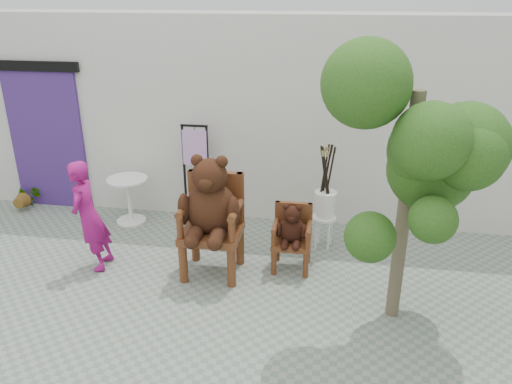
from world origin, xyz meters
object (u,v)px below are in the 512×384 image
tree (428,148)px  cafe_table (129,195)px  stool_bucket (325,204)px  chair_big (211,208)px  display_stand (197,186)px  person (89,216)px  chair_small (292,231)px

tree → cafe_table: bearing=154.7°
cafe_table → stool_bucket: bearing=-6.3°
chair_big → display_stand: bearing=112.5°
tree → person: bearing=172.5°
chair_big → display_stand: chair_big is taller
display_stand → stool_bucket: display_stand is taller
cafe_table → tree: tree is taller
chair_big → stool_bucket: (1.34, 0.89, -0.23)m
chair_big → tree: tree is taller
person → stool_bucket: stool_bucket is taller
chair_big → person: 1.55m
person → display_stand: display_stand is taller
chair_big → stool_bucket: size_ratio=1.06×
display_stand → stool_bucket: (1.92, -0.51, 0.06)m
display_stand → tree: (2.86, -2.01, 1.35)m
chair_small → cafe_table: (-2.55, 0.96, -0.08)m
cafe_table → display_stand: 1.04m
cafe_table → tree: size_ratio=0.24×
stool_bucket → tree: size_ratio=0.49×
display_stand → tree: bearing=-35.2°
chair_small → stool_bucket: size_ratio=0.61×
chair_big → person: bearing=-175.5°
chair_small → tree: bearing=-33.4°
person → stool_bucket: size_ratio=0.97×
person → cafe_table: person is taller
chair_big → cafe_table: (-1.59, 1.21, -0.43)m
chair_small → display_stand: bearing=143.4°
person → tree: bearing=78.5°
chair_big → tree: size_ratio=0.53×
person → display_stand: size_ratio=0.93×
cafe_table → tree: (3.87, -1.83, 1.49)m
display_stand → tree: size_ratio=0.52×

